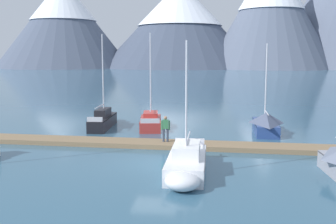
{
  "coord_description": "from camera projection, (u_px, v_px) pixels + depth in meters",
  "views": [
    {
      "loc": [
        3.32,
        -21.67,
        5.89
      ],
      "look_at": [
        0.0,
        6.0,
        2.0
      ],
      "focal_mm": 43.27,
      "sensor_mm": 36.0,
      "label": 1
    }
  ],
  "objects": [
    {
      "name": "sailboat_second_berth",
      "position": [
        104.0,
        119.0,
        33.78
      ],
      "size": [
        1.64,
        6.79,
        7.63
      ],
      "color": "black",
      "rests_on": "ground"
    },
    {
      "name": "sailboat_mid_dock_starboard",
      "position": [
        186.0,
        163.0,
        20.18
      ],
      "size": [
        1.94,
        6.49,
        6.61
      ],
      "color": "white",
      "rests_on": "ground"
    },
    {
      "name": "ground_plane",
      "position": [
        155.0,
        162.0,
        22.52
      ],
      "size": [
        700.0,
        700.0,
        0.0
      ],
      "primitive_type": "plane",
      "color": "#335B75"
    },
    {
      "name": "dock",
      "position": [
        164.0,
        144.0,
        26.43
      ],
      "size": [
        25.44,
        3.13,
        0.3
      ],
      "color": "#846B4C",
      "rests_on": "ground"
    },
    {
      "name": "mountain_west_summit",
      "position": [
        63.0,
        21.0,
        199.43
      ],
      "size": [
        66.15,
        66.15,
        43.0
      ],
      "color": "#4C566B",
      "rests_on": "ground"
    },
    {
      "name": "sailboat_mid_dock_port",
      "position": [
        151.0,
        121.0,
        33.56
      ],
      "size": [
        2.38,
        6.27,
        7.74
      ],
      "color": "#B2332D",
      "rests_on": "ground"
    },
    {
      "name": "mountain_central_massif",
      "position": [
        180.0,
        23.0,
        200.72
      ],
      "size": [
        78.47,
        78.47,
        41.8
      ],
      "color": "#424C60",
      "rests_on": "ground"
    },
    {
      "name": "person_on_dock",
      "position": [
        166.0,
        127.0,
        26.39
      ],
      "size": [
        0.59,
        0.26,
        1.69
      ],
      "color": "#384256",
      "rests_on": "dock"
    },
    {
      "name": "sailboat_far_berth",
      "position": [
        265.0,
        123.0,
        31.17
      ],
      "size": [
        1.98,
        6.1,
        6.81
      ],
      "color": "navy",
      "rests_on": "ground"
    },
    {
      "name": "mountain_shoulder_ridge",
      "position": [
        271.0,
        8.0,
        184.39
      ],
      "size": [
        58.06,
        58.06,
        51.94
      ],
      "color": "slate",
      "rests_on": "ground"
    }
  ]
}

